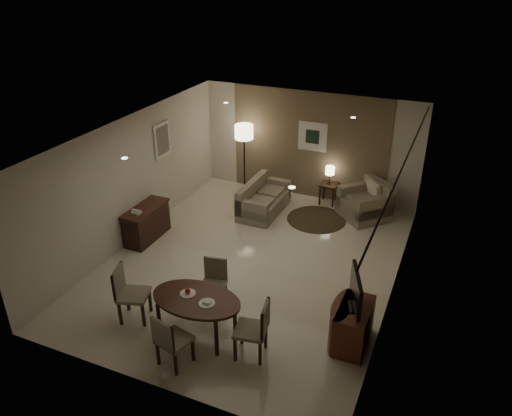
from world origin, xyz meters
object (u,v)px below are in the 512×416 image
at_px(chair_near, 174,339).
at_px(floor_lamp, 244,159).
at_px(chair_right, 251,329).
at_px(side_table, 328,193).
at_px(armchair, 365,200).
at_px(chair_far, 213,286).
at_px(sofa, 264,198).
at_px(tv_cabinet, 353,326).
at_px(dining_table, 197,316).
at_px(console_desk, 147,223).
at_px(chair_left, 134,294).

height_order(chair_near, floor_lamp, floor_lamp).
distance_m(chair_right, side_table, 5.62).
xyz_separation_m(chair_near, chair_right, (0.97, 0.62, 0.03)).
distance_m(chair_near, armchair, 6.03).
bearing_deg(chair_far, chair_right, -48.08).
xyz_separation_m(sofa, floor_lamp, (-0.90, 0.86, 0.53)).
bearing_deg(tv_cabinet, side_table, 110.29).
distance_m(dining_table, chair_near, 0.72).
xyz_separation_m(console_desk, side_table, (3.14, 3.24, -0.11)).
distance_m(tv_cabinet, chair_near, 2.78).
bearing_deg(chair_left, sofa, -24.17).
bearing_deg(side_table, sofa, -140.31).
bearing_deg(side_table, armchair, -22.24).
xyz_separation_m(sofa, armchair, (2.27, 0.67, 0.07)).
bearing_deg(side_table, tv_cabinet, -69.71).
relative_size(chair_far, chair_right, 0.91).
distance_m(console_desk, chair_far, 2.87).
xyz_separation_m(chair_near, floor_lamp, (-1.59, 6.01, 0.45)).
xyz_separation_m(sofa, side_table, (1.29, 1.07, -0.11)).
relative_size(dining_table, chair_near, 1.62).
xyz_separation_m(dining_table, sofa, (-0.67, 4.44, 0.02)).
xyz_separation_m(dining_table, chair_right, (0.99, -0.10, 0.14)).
bearing_deg(console_desk, chair_left, -59.93).
height_order(console_desk, chair_left, chair_left).
bearing_deg(chair_right, armchair, 163.42).
xyz_separation_m(chair_near, side_table, (0.60, 6.22, -0.20)).
relative_size(dining_table, chair_left, 1.51).
bearing_deg(chair_right, chair_near, -67.46).
bearing_deg(floor_lamp, chair_left, -85.65).
height_order(chair_right, sofa, chair_right).
distance_m(chair_far, side_table, 4.84).
distance_m(console_desk, sofa, 2.86).
relative_size(armchair, floor_lamp, 0.55).
xyz_separation_m(tv_cabinet, chair_right, (-1.39, -0.86, 0.14)).
distance_m(dining_table, chair_right, 1.00).
xyz_separation_m(tv_cabinet, side_table, (-1.75, 4.74, -0.09)).
distance_m(console_desk, armchair, 5.00).
height_order(dining_table, chair_left, chair_left).
xyz_separation_m(tv_cabinet, chair_left, (-3.53, -0.84, 0.14)).
bearing_deg(console_desk, chair_far, -32.44).
bearing_deg(sofa, console_desk, 140.35).
bearing_deg(chair_far, floor_lamp, 97.11).
height_order(chair_left, chair_right, chair_left).
xyz_separation_m(chair_far, sofa, (-0.57, 3.71, -0.07)).
height_order(console_desk, side_table, console_desk).
distance_m(chair_far, sofa, 3.76).
height_order(tv_cabinet, chair_near, chair_near).
distance_m(chair_right, armchair, 5.24).
relative_size(chair_near, armchair, 0.92).
relative_size(chair_near, floor_lamp, 0.51).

